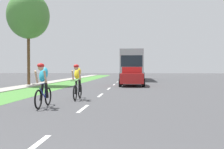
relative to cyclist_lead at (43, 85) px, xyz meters
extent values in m
plane|color=#424244|center=(1.49, 12.14, -0.81)|extent=(120.00, 120.00, 0.00)
cube|color=#478438|center=(-3.08, 12.14, -0.81)|extent=(2.65, 70.00, 0.01)
cube|color=#9E998E|center=(-5.14, 12.14, -0.81)|extent=(1.49, 70.00, 0.10)
cube|color=white|center=(1.49, -4.86, -0.81)|extent=(0.12, 1.80, 0.01)
cube|color=white|center=(1.49, -0.19, -0.81)|extent=(0.12, 1.80, 0.01)
cube|color=white|center=(1.49, 4.48, -0.81)|extent=(0.12, 1.80, 0.01)
cube|color=white|center=(1.49, 9.14, -0.81)|extent=(0.12, 1.80, 0.01)
cube|color=white|center=(1.49, 13.81, -0.81)|extent=(0.12, 1.80, 0.01)
cube|color=white|center=(1.49, 18.48, -0.81)|extent=(0.12, 1.80, 0.01)
cube|color=white|center=(1.49, 23.14, -0.81)|extent=(0.12, 1.80, 0.01)
cube|color=white|center=(1.49, 27.81, -0.81)|extent=(0.12, 1.80, 0.01)
cube|color=white|center=(1.49, 32.48, -0.81)|extent=(0.12, 1.80, 0.01)
cube|color=white|center=(1.49, 37.14, -0.81)|extent=(0.12, 1.80, 0.01)
cube|color=white|center=(1.49, 41.81, -0.81)|extent=(0.12, 1.80, 0.01)
torus|color=black|center=(0.00, 0.55, -0.47)|extent=(0.06, 0.68, 0.68)
torus|color=black|center=(0.00, -0.49, -0.47)|extent=(0.06, 0.68, 0.68)
cylinder|color=#23389E|center=(0.00, -0.07, -0.29)|extent=(0.04, 0.59, 0.43)
cylinder|color=#23389E|center=(0.00, 0.21, -0.19)|extent=(0.04, 0.04, 0.55)
cylinder|color=#23389E|center=(0.00, -0.02, 0.04)|extent=(0.03, 0.55, 0.03)
cylinder|color=black|center=(0.00, -0.47, 0.05)|extent=(0.42, 0.02, 0.02)
ellipsoid|color=#26A5CC|center=(0.00, 0.05, 0.37)|extent=(0.30, 0.54, 0.63)
sphere|color=tan|center=(0.00, -0.23, 0.61)|extent=(0.20, 0.20, 0.20)
ellipsoid|color=red|center=(0.00, -0.23, 0.69)|extent=(0.24, 0.28, 0.16)
cylinder|color=tan|center=(-0.16, -0.23, 0.29)|extent=(0.07, 0.26, 0.45)
cylinder|color=tan|center=(0.16, -0.23, 0.29)|extent=(0.07, 0.26, 0.45)
cylinder|color=black|center=(-0.10, 0.13, -0.29)|extent=(0.10, 0.30, 0.60)
cylinder|color=black|center=(0.10, 0.08, -0.19)|extent=(0.10, 0.25, 0.61)
torus|color=black|center=(0.70, 3.12, -0.47)|extent=(0.06, 0.68, 0.68)
torus|color=black|center=(0.70, 2.08, -0.47)|extent=(0.06, 0.68, 0.68)
cylinder|color=#A5A8AD|center=(0.70, 2.50, -0.29)|extent=(0.04, 0.59, 0.43)
cylinder|color=#A5A8AD|center=(0.70, 2.78, -0.19)|extent=(0.04, 0.04, 0.55)
cylinder|color=#A5A8AD|center=(0.70, 2.55, 0.04)|extent=(0.03, 0.55, 0.03)
cylinder|color=black|center=(0.70, 2.10, 0.05)|extent=(0.42, 0.02, 0.02)
ellipsoid|color=yellow|center=(0.70, 2.62, 0.37)|extent=(0.30, 0.54, 0.63)
sphere|color=tan|center=(0.70, 2.34, 0.61)|extent=(0.20, 0.20, 0.20)
ellipsoid|color=red|center=(0.70, 2.34, 0.69)|extent=(0.24, 0.28, 0.16)
cylinder|color=tan|center=(0.54, 2.34, 0.29)|extent=(0.07, 0.26, 0.45)
cylinder|color=tan|center=(0.86, 2.34, 0.29)|extent=(0.07, 0.26, 0.45)
cylinder|color=black|center=(0.60, 2.70, -0.29)|extent=(0.10, 0.30, 0.60)
cylinder|color=black|center=(0.80, 2.65, -0.19)|extent=(0.10, 0.25, 0.61)
cube|color=red|center=(3.06, 12.37, -0.17)|extent=(1.76, 4.30, 0.76)
cube|color=red|center=(3.06, 12.52, 0.45)|extent=(1.55, 2.24, 0.52)
cube|color=#1E2833|center=(3.06, 11.55, 0.43)|extent=(1.44, 0.08, 0.44)
cylinder|color=black|center=(2.18, 11.04, -0.49)|extent=(0.22, 0.64, 0.64)
cylinder|color=black|center=(3.94, 11.04, -0.49)|extent=(0.22, 0.64, 0.64)
cylinder|color=black|center=(2.18, 13.70, -0.49)|extent=(0.22, 0.64, 0.64)
cylinder|color=black|center=(3.94, 13.70, -0.49)|extent=(0.22, 0.64, 0.64)
cube|color=#A5A8AD|center=(2.95, 24.43, 1.12)|extent=(2.50, 11.60, 3.10)
cube|color=#1E2833|center=(2.95, 24.43, 1.52)|extent=(2.52, 10.67, 0.64)
cube|color=#1E2833|center=(2.95, 18.66, 1.37)|extent=(2.25, 0.06, 1.20)
cylinder|color=black|center=(1.70, 20.66, -0.33)|extent=(0.28, 0.96, 0.96)
cylinder|color=black|center=(4.20, 20.66, -0.33)|extent=(0.28, 0.96, 0.96)
cylinder|color=black|center=(1.70, 27.62, -0.33)|extent=(0.28, 0.96, 0.96)
cylinder|color=black|center=(4.20, 27.62, -0.33)|extent=(0.28, 0.96, 0.96)
cylinder|color=brown|center=(-5.55, 12.38, 1.39)|extent=(0.24, 0.24, 4.41)
ellipsoid|color=#478438|center=(-5.55, 12.38, 4.99)|extent=(3.49, 3.49, 3.84)
camera|label=1|loc=(3.28, -9.38, 0.58)|focal=43.13mm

